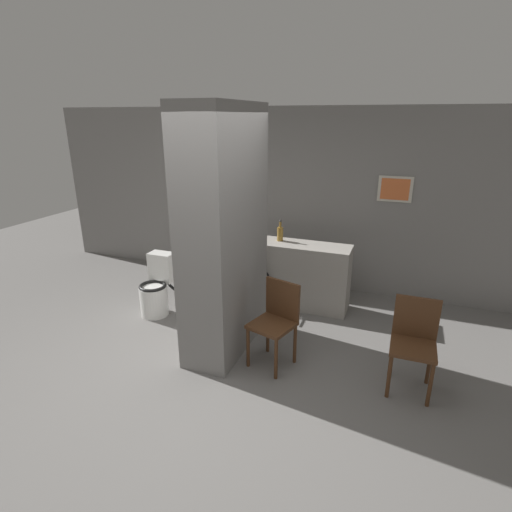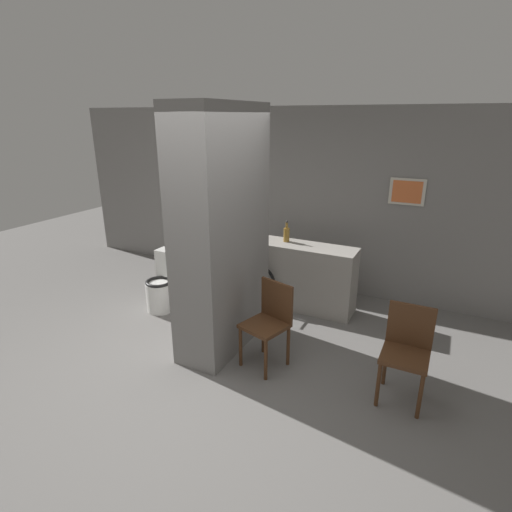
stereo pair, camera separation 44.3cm
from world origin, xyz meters
name	(u,v)px [view 1 (the left image)]	position (x,y,z in m)	size (l,w,h in m)	color
ground_plane	(209,375)	(0.00, 0.00, 0.00)	(14.00, 14.00, 0.00)	slate
wall_back	(287,199)	(0.00, 2.63, 1.30)	(8.00, 0.09, 2.60)	gray
pillar_center	(224,234)	(-0.08, 0.62, 1.30)	(0.54, 1.25, 2.60)	gray
counter_shelf	(293,274)	(0.34, 1.86, 0.44)	(1.49, 0.44, 0.88)	gray
toilet	(156,289)	(-1.26, 0.99, 0.33)	(0.36, 0.52, 0.78)	silver
chair_near_pillar	(276,319)	(0.55, 0.47, 0.50)	(0.50, 0.50, 0.89)	#4C2D19
chair_by_doorway	(414,340)	(1.87, 0.54, 0.50)	(0.40, 0.40, 0.89)	#4C2D19
bicycle	(215,278)	(-0.71, 1.59, 0.34)	(1.70, 0.42, 0.70)	black
bottle_tall	(280,233)	(0.13, 1.91, 0.99)	(0.08, 0.08, 0.29)	olive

